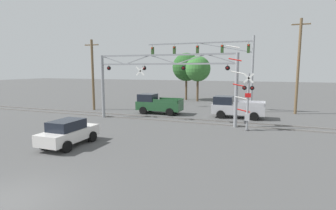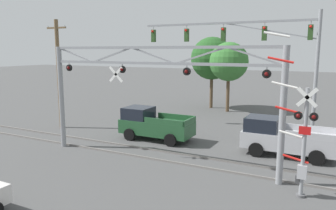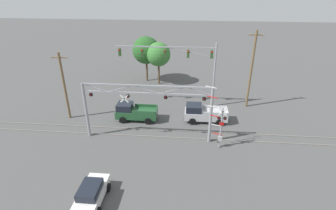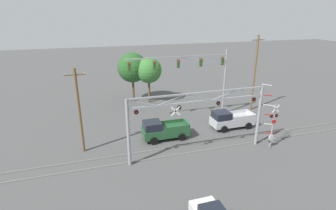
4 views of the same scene
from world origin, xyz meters
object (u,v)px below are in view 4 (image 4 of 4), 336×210
at_px(crossing_gantry, 199,114).
at_px(background_tree_far_left_verge, 132,68).
at_px(pickup_truck_lead, 163,130).
at_px(traffic_signal_span, 199,71).
at_px(background_tree_beyond_span, 149,70).
at_px(utility_pole_left, 79,110).
at_px(pickup_truck_following, 230,120).
at_px(utility_pole_right, 254,73).
at_px(crossing_signal_mast, 271,126).

relative_size(crossing_gantry, background_tree_far_left_verge, 1.81).
xyz_separation_m(crossing_gantry, pickup_truck_lead, (-2.20, 3.87, -2.99)).
height_order(traffic_signal_span, background_tree_beyond_span, traffic_signal_span).
xyz_separation_m(traffic_signal_span, pickup_truck_lead, (-5.83, -4.49, -4.95)).
height_order(utility_pole_left, background_tree_beyond_span, utility_pole_left).
distance_m(pickup_truck_following, utility_pole_right, 8.36).
bearing_deg(crossing_signal_mast, crossing_gantry, 172.44).
xyz_separation_m(pickup_truck_lead, background_tree_beyond_span, (1.42, 11.96, 3.74)).
xyz_separation_m(pickup_truck_lead, pickup_truck_following, (8.09, 0.39, 0.00)).
distance_m(pickup_truck_lead, pickup_truck_following, 8.10).
height_order(utility_pole_right, background_tree_beyond_span, utility_pole_right).
height_order(traffic_signal_span, background_tree_far_left_verge, traffic_signal_span).
relative_size(pickup_truck_lead, utility_pole_left, 0.60).
distance_m(utility_pole_left, utility_pole_right, 22.37).
bearing_deg(background_tree_far_left_verge, traffic_signal_span, -53.23).
distance_m(utility_pole_right, background_tree_far_left_verge, 16.74).
relative_size(traffic_signal_span, background_tree_far_left_verge, 1.74).
distance_m(traffic_signal_span, utility_pole_left, 14.65).
bearing_deg(crossing_gantry, traffic_signal_span, 66.54).
height_order(pickup_truck_lead, pickup_truck_following, same).
bearing_deg(background_tree_far_left_verge, background_tree_beyond_span, -30.65).
bearing_deg(crossing_signal_mast, traffic_signal_span, 110.89).
relative_size(pickup_truck_following, utility_pole_right, 0.50).
bearing_deg(pickup_truck_lead, utility_pole_left, -178.42).
height_order(pickup_truck_lead, background_tree_beyond_span, background_tree_beyond_span).
bearing_deg(pickup_truck_following, traffic_signal_span, 118.82).
bearing_deg(crossing_gantry, utility_pole_right, 36.93).
height_order(crossing_signal_mast, pickup_truck_following, crossing_signal_mast).
xyz_separation_m(crossing_signal_mast, pickup_truck_following, (-1.30, 5.22, -1.29)).
xyz_separation_m(background_tree_beyond_span, background_tree_far_left_verge, (-2.10, 1.24, 0.27)).
xyz_separation_m(crossing_gantry, traffic_signal_span, (3.63, 8.36, 1.96)).
xyz_separation_m(crossing_signal_mast, traffic_signal_span, (-3.56, 9.32, 3.66)).
xyz_separation_m(crossing_gantry, utility_pole_left, (-10.12, 3.65, 0.16)).
xyz_separation_m(crossing_gantry, pickup_truck_following, (5.89, 4.26, -2.99)).
height_order(pickup_truck_following, background_tree_far_left_verge, background_tree_far_left_verge).
height_order(crossing_gantry, utility_pole_left, utility_pole_left).
xyz_separation_m(utility_pole_left, background_tree_beyond_span, (9.34, 12.18, 0.59)).
relative_size(crossing_signal_mast, background_tree_beyond_span, 0.99).
relative_size(crossing_signal_mast, pickup_truck_lead, 1.37).
distance_m(pickup_truck_following, utility_pole_left, 16.32).
xyz_separation_m(crossing_signal_mast, utility_pole_right, (4.46, 9.71, 2.77)).
bearing_deg(pickup_truck_lead, crossing_signal_mast, -27.20).
distance_m(crossing_signal_mast, pickup_truck_following, 5.53).
xyz_separation_m(utility_pole_left, background_tree_far_left_verge, (7.24, 13.43, 0.85)).
relative_size(crossing_gantry, background_tree_beyond_span, 1.96).
relative_size(crossing_gantry, traffic_signal_span, 1.04).
relative_size(traffic_signal_span, pickup_truck_following, 2.52).
bearing_deg(utility_pole_right, crossing_signal_mast, -114.67).
xyz_separation_m(pickup_truck_lead, utility_pole_right, (13.85, 4.88, 4.06)).
bearing_deg(utility_pole_right, crossing_gantry, -143.07).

